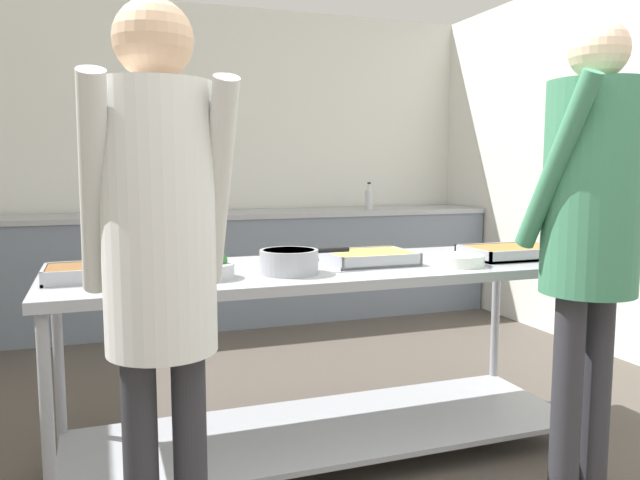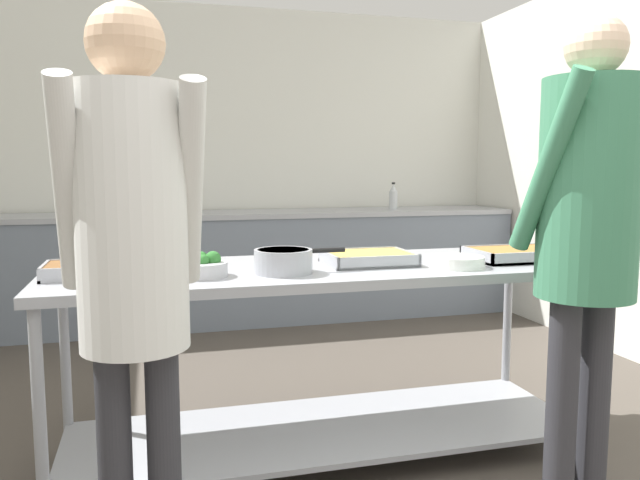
% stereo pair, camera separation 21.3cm
% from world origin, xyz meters
% --- Properties ---
extents(wall_rear, '(4.98, 0.06, 2.65)m').
position_xyz_m(wall_rear, '(0.00, 4.37, 1.32)').
color(wall_rear, silver).
rests_on(wall_rear, ground_plane).
extents(wall_right, '(0.06, 4.49, 2.65)m').
position_xyz_m(wall_right, '(2.46, 2.19, 1.32)').
color(wall_right, silver).
rests_on(wall_right, ground_plane).
extents(back_counter, '(4.82, 0.65, 0.92)m').
position_xyz_m(back_counter, '(0.00, 4.00, 0.46)').
color(back_counter, slate).
rests_on(back_counter, ground_plane).
extents(serving_counter, '(2.33, 0.78, 0.86)m').
position_xyz_m(serving_counter, '(0.08, 1.43, 0.59)').
color(serving_counter, '#9EA0A8').
rests_on(serving_counter, ground_plane).
extents(serving_tray_vegetables, '(0.45, 0.26, 0.05)m').
position_xyz_m(serving_tray_vegetables, '(-0.83, 1.42, 0.89)').
color(serving_tray_vegetables, '#9EA0A8').
rests_on(serving_tray_vegetables, serving_counter).
extents(broccoli_bowl, '(0.21, 0.21, 0.10)m').
position_xyz_m(broccoli_bowl, '(-0.47, 1.29, 0.90)').
color(broccoli_bowl, '#B2B2B7').
rests_on(broccoli_bowl, serving_counter).
extents(sauce_pan, '(0.37, 0.23, 0.10)m').
position_xyz_m(sauce_pan, '(-0.14, 1.29, 0.92)').
color(sauce_pan, '#9EA0A8').
rests_on(sauce_pan, serving_counter).
extents(serving_tray_greens, '(0.37, 0.30, 0.05)m').
position_xyz_m(serving_tray_greens, '(0.27, 1.42, 0.89)').
color(serving_tray_greens, '#9EA0A8').
rests_on(serving_tray_greens, serving_counter).
extents(plate_stack, '(0.23, 0.23, 0.05)m').
position_xyz_m(plate_stack, '(0.61, 1.24, 0.89)').
color(plate_stack, white).
rests_on(plate_stack, serving_counter).
extents(serving_tray_roast, '(0.46, 0.29, 0.05)m').
position_xyz_m(serving_tray_roast, '(0.99, 1.36, 0.89)').
color(serving_tray_roast, '#9EA0A8').
rests_on(serving_tray_roast, serving_counter).
extents(guest_serving_left, '(0.40, 0.34, 1.72)m').
position_xyz_m(guest_serving_left, '(-0.70, 0.64, 1.08)').
color(guest_serving_left, '#2D2D33').
rests_on(guest_serving_left, ground_plane).
extents(guest_serving_right, '(0.47, 0.39, 1.80)m').
position_xyz_m(guest_serving_right, '(0.83, 0.71, 1.12)').
color(guest_serving_right, '#2D2D33').
rests_on(guest_serving_right, ground_plane).
extents(water_bottle, '(0.07, 0.07, 0.24)m').
position_xyz_m(water_bottle, '(1.41, 3.97, 1.03)').
color(water_bottle, silver).
rests_on(water_bottle, back_counter).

